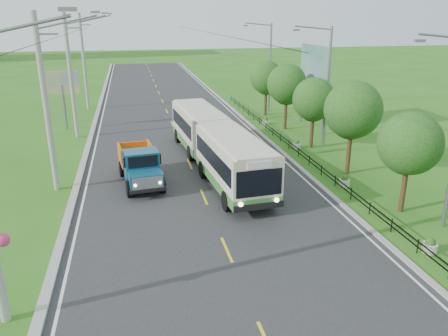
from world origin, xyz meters
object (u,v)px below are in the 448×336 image
object	(u,v)px
tree_fifth	(287,86)
bus	(215,141)
streetlight_mid	(326,84)
streetlight_far	(269,64)
planter_far	(266,122)
planter_mid	(296,145)
planter_front	(430,246)
tree_second	(409,146)
tree_third	(352,113)
tree_back	(266,79)
tree_fourth	(314,101)
planter_near	(344,181)
billboard_right	(315,68)
billboard_left	(62,86)
pole_mid	(71,76)
dump_truck	(140,163)
pole_near	(46,104)
pole_far	(84,62)

from	to	relation	value
tree_fifth	bus	xyz separation A→B (m)	(-8.30, -9.38, -1.95)
streetlight_mid	streetlight_far	world-z (taller)	same
planter_far	planter_mid	bearing A→B (deg)	-90.00
streetlight_far	planter_front	size ratio (longest dim) A/B	13.54
tree_second	tree_third	size ratio (longest dim) A/B	0.88
tree_second	tree_back	world-z (taller)	tree_back
tree_fourth	planter_far	distance (m)	8.62
streetlight_mid	tree_third	bearing A→B (deg)	-97.64
planter_far	tree_second	bearing A→B (deg)	-86.38
planter_near	billboard_right	bearing A→B (deg)	75.20
billboard_left	billboard_right	bearing A→B (deg)	-10.40
planter_near	tree_third	bearing A→B (deg)	59.59
planter_near	planter_mid	bearing A→B (deg)	90.00
tree_second	planter_mid	bearing A→B (deg)	96.05
pole_mid	streetlight_far	bearing A→B (deg)	20.32
tree_back	dump_truck	bearing A→B (deg)	-127.64
pole_mid	pole_near	bearing A→B (deg)	-90.00
pole_near	bus	world-z (taller)	pole_near
tree_second	streetlight_mid	distance (m)	11.97
planter_front	bus	size ratio (longest dim) A/B	0.04
pole_mid	tree_fifth	size ratio (longest dim) A/B	1.72
tree_third	planter_far	world-z (taller)	tree_third
streetlight_mid	billboard_left	bearing A→B (deg)	153.60
planter_near	planter_far	xyz separation A→B (m)	(0.00, 16.00, 0.00)
pole_far	planter_near	xyz separation A→B (m)	(16.86, -27.00, -4.81)
streetlight_far	planter_front	world-z (taller)	streetlight_far
tree_third	dump_truck	size ratio (longest dim) A/B	1.05
pole_near	planter_front	xyz separation A→B (m)	(16.86, -11.00, -4.81)
pole_mid	planter_far	xyz separation A→B (m)	(16.86, 1.00, -4.81)
tree_second	planter_far	xyz separation A→B (m)	(-1.26, 19.86, -3.23)
pole_far	streetlight_far	bearing A→B (deg)	-14.81
planter_near	billboard_left	xyz separation A→B (m)	(-18.10, 18.00, 3.58)
pole_mid	planter_far	distance (m)	17.56
planter_near	bus	distance (m)	8.66
dump_truck	planter_front	bearing A→B (deg)	-49.22
planter_front	billboard_left	bearing A→B (deg)	124.84
pole_far	tree_third	xyz separation A→B (m)	(18.12, -24.86, -1.11)
pole_mid	planter_mid	xyz separation A→B (m)	(16.86, -7.00, -4.81)
tree_fifth	planter_front	world-z (taller)	tree_fifth
pole_far	tree_fifth	distance (m)	22.25
tree_second	planter_near	distance (m)	5.19
streetlight_mid	streetlight_far	xyz separation A→B (m)	(0.00, 14.00, 0.00)
pole_far	tree_back	xyz separation A→B (m)	(18.12, -6.86, -1.44)
streetlight_far	bus	bearing A→B (deg)	-117.79
pole_mid	tree_second	bearing A→B (deg)	-46.15
tree_second	planter_front	world-z (taller)	tree_second
tree_back	billboard_left	xyz separation A→B (m)	(-19.36, -2.14, 0.21)
pole_mid	tree_third	xyz separation A→B (m)	(18.12, -12.86, -1.11)
tree_fourth	tree_back	distance (m)	12.00
tree_second	planter_near	world-z (taller)	tree_second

